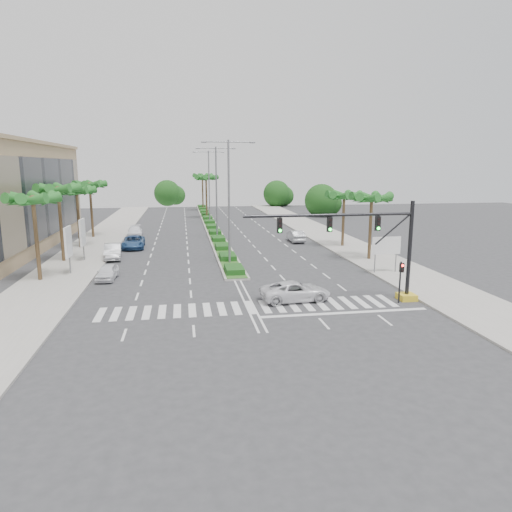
{
  "coord_description": "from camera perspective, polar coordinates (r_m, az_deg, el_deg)",
  "views": [
    {
      "loc": [
        -4.44,
        -29.84,
        9.61
      ],
      "look_at": [
        0.87,
        3.04,
        3.0
      ],
      "focal_mm": 32.0,
      "sensor_mm": 36.0,
      "label": 1
    }
  ],
  "objects": [
    {
      "name": "pedestrian_signal",
      "position": [
        33.67,
        17.65,
        -2.3
      ],
      "size": [
        0.28,
        0.36,
        3.0
      ],
      "color": "black",
      "rests_on": "ground"
    },
    {
      "name": "signal_gantry",
      "position": [
        33.41,
        15.24,
        0.22
      ],
      "size": [
        12.6,
        1.2,
        7.2
      ],
      "color": "gold",
      "rests_on": "ground"
    },
    {
      "name": "car_right",
      "position": [
        58.8,
        4.99,
        2.5
      ],
      "size": [
        1.57,
        4.48,
        1.48
      ],
      "primitive_type": "imported",
      "rotation": [
        0.0,
        0.0,
        3.14
      ],
      "color": "#A7A8AC",
      "rests_on": "ground"
    },
    {
      "name": "palm_median_b",
      "position": [
        99.97,
        -6.72,
        9.75
      ],
      "size": [
        4.57,
        4.68,
        8.05
      ],
      "color": "brown",
      "rests_on": "ground"
    },
    {
      "name": "car_parked_c",
      "position": [
        55.82,
        -15.06,
        1.7
      ],
      "size": [
        2.64,
        5.42,
        1.48
      ],
      "primitive_type": "imported",
      "rotation": [
        0.0,
        0.0,
        0.03
      ],
      "color": "#2A4F83",
      "rests_on": "ground"
    },
    {
      "name": "palm_median_a",
      "position": [
        84.99,
        -6.26,
        9.51
      ],
      "size": [
        4.57,
        4.68,
        8.05
      ],
      "color": "brown",
      "rests_on": "ground"
    },
    {
      "name": "car_parked_a",
      "position": [
        41.1,
        -18.1,
        -1.95
      ],
      "size": [
        1.75,
        3.83,
        1.27
      ],
      "primitive_type": "imported",
      "rotation": [
        0.0,
        0.0,
        -0.07
      ],
      "color": "white",
      "rests_on": "ground"
    },
    {
      "name": "palm_left_near",
      "position": [
        41.72,
        -26.1,
        6.08
      ],
      "size": [
        4.57,
        4.68,
        7.55
      ],
      "color": "brown",
      "rests_on": "ground"
    },
    {
      "name": "footpath_left",
      "position": [
        51.87,
        -20.97,
        -0.12
      ],
      "size": [
        6.0,
        120.0,
        0.15
      ],
      "primitive_type": "cube",
      "color": "gray",
      "rests_on": "ground"
    },
    {
      "name": "streetlight_far",
      "position": [
        76.02,
        -5.89,
        9.05
      ],
      "size": [
        5.1,
        0.25,
        12.0
      ],
      "color": "slate",
      "rests_on": "ground"
    },
    {
      "name": "palm_right_far",
      "position": [
        55.31,
        10.96,
        7.19
      ],
      "size": [
        4.57,
        4.68,
        6.75
      ],
      "color": "brown",
      "rests_on": "ground"
    },
    {
      "name": "car_parked_d",
      "position": [
        65.45,
        -14.91,
        3.01
      ],
      "size": [
        2.27,
        4.86,
        1.37
      ],
      "primitive_type": "imported",
      "rotation": [
        0.0,
        0.0,
        0.07
      ],
      "color": "white",
      "rests_on": "ground"
    },
    {
      "name": "streetlight_mid",
      "position": [
        60.07,
        -4.98,
        8.51
      ],
      "size": [
        5.1,
        0.25,
        12.0
      ],
      "color": "slate",
      "rests_on": "ground"
    },
    {
      "name": "streetlight_near",
      "position": [
        44.15,
        -3.41,
        7.57
      ],
      "size": [
        5.1,
        0.25,
        12.0
      ],
      "color": "slate",
      "rests_on": "ground"
    },
    {
      "name": "billboard_near",
      "position": [
        43.54,
        -22.42,
        1.59
      ],
      "size": [
        0.18,
        2.1,
        4.35
      ],
      "color": "slate",
      "rests_on": "ground"
    },
    {
      "name": "median_grass",
      "position": [
        75.55,
        -5.75,
        4.03
      ],
      "size": [
        1.8,
        75.0,
        0.04
      ],
      "primitive_type": "cube",
      "color": "#30551D",
      "rests_on": "median"
    },
    {
      "name": "median",
      "position": [
        75.57,
        -5.74,
        3.94
      ],
      "size": [
        2.2,
        75.0,
        0.2
      ],
      "primitive_type": "cube",
      "color": "gray",
      "rests_on": "ground"
    },
    {
      "name": "car_crossing",
      "position": [
        33.14,
        4.94,
        -4.4
      ],
      "size": [
        5.27,
        2.8,
        1.41
      ],
      "primitive_type": "imported",
      "rotation": [
        0.0,
        0.0,
        1.66
      ],
      "color": "silver",
      "rests_on": "ground"
    },
    {
      "name": "billboard_far",
      "position": [
        49.33,
        -20.87,
        2.74
      ],
      "size": [
        0.18,
        2.1,
        4.35
      ],
      "color": "slate",
      "rests_on": "ground"
    },
    {
      "name": "palm_right_near",
      "position": [
        47.88,
        14.26,
        6.8
      ],
      "size": [
        4.57,
        4.68,
        7.05
      ],
      "color": "brown",
      "rests_on": "ground"
    },
    {
      "name": "direction_sign",
      "position": [
        42.47,
        15.97,
        1.09
      ],
      "size": [
        2.7,
        0.11,
        3.4
      ],
      "color": "slate",
      "rests_on": "ground"
    },
    {
      "name": "car_parked_b",
      "position": [
        50.11,
        -17.47,
        0.56
      ],
      "size": [
        2.18,
        4.94,
        1.58
      ],
      "primitive_type": "imported",
      "rotation": [
        0.0,
        0.0,
        0.11
      ],
      "color": "silver",
      "rests_on": "ground"
    },
    {
      "name": "footpath_right",
      "position": [
        54.41,
        12.14,
        0.88
      ],
      "size": [
        6.0,
        120.0,
        0.15
      ],
      "primitive_type": "cube",
      "color": "gray",
      "rests_on": "ground"
    },
    {
      "name": "palm_left_far",
      "position": [
        57.21,
        -21.51,
        7.33
      ],
      "size": [
        4.57,
        4.68,
        7.35
      ],
      "color": "brown",
      "rests_on": "ground"
    },
    {
      "name": "palm_left_mid",
      "position": [
        49.4,
        -23.49,
        7.37
      ],
      "size": [
        4.57,
        4.68,
        7.95
      ],
      "color": "brown",
      "rests_on": "ground"
    },
    {
      "name": "ground",
      "position": [
        31.66,
        -0.68,
        -6.44
      ],
      "size": [
        160.0,
        160.0,
        0.0
      ],
      "primitive_type": "plane",
      "color": "#333335",
      "rests_on": "ground"
    },
    {
      "name": "palm_left_end",
      "position": [
        65.02,
        -20.06,
        8.15
      ],
      "size": [
        4.57,
        4.68,
        7.75
      ],
      "color": "brown",
      "rests_on": "ground"
    }
  ]
}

